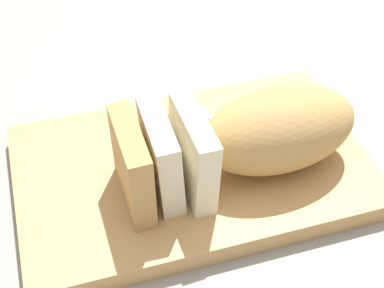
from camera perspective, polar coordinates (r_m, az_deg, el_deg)
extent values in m
plane|color=gray|center=(0.70, 0.00, -3.27)|extent=(3.00, 3.00, 0.00)
cube|color=tan|center=(0.69, 0.00, -2.56)|extent=(0.41, 0.26, 0.03)
ellipsoid|color=tan|center=(0.65, 8.47, 1.43)|extent=(0.18, 0.10, 0.10)
cube|color=beige|center=(0.62, 0.09, -0.94)|extent=(0.03, 0.10, 0.10)
cube|color=beige|center=(0.62, -3.08, -1.03)|extent=(0.03, 0.10, 0.10)
cube|color=tan|center=(0.61, -5.85, -2.16)|extent=(0.03, 0.10, 0.10)
cube|color=silver|center=(0.75, 7.96, 3.06)|extent=(0.19, 0.04, 0.00)
cylinder|color=black|center=(0.71, -1.28, 2.24)|extent=(0.05, 0.03, 0.02)
cube|color=silver|center=(0.72, 0.74, 2.47)|extent=(0.02, 0.03, 0.02)
sphere|color=tan|center=(0.67, 7.82, -2.79)|extent=(0.01, 0.01, 0.01)
sphere|color=tan|center=(0.70, 0.38, 0.76)|extent=(0.01, 0.01, 0.01)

